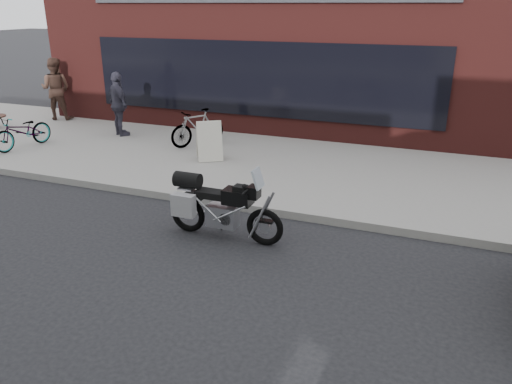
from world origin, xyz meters
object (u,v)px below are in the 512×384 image
at_px(bicycle_front, 23,131).
at_px(cafe_patron_right, 119,104).
at_px(bicycle_rear, 198,128).
at_px(sandwich_sign, 209,140).
at_px(cafe_patron_left, 56,89).
at_px(motorcycle, 217,206).

xyz_separation_m(bicycle_front, cafe_patron_right, (1.54, 1.98, 0.45)).
bearing_deg(bicycle_rear, sandwich_sign, -18.98).
height_order(bicycle_front, cafe_patron_left, cafe_patron_left).
relative_size(bicycle_rear, cafe_patron_right, 0.89).
bearing_deg(bicycle_front, cafe_patron_left, 125.81).
bearing_deg(bicycle_front, cafe_patron_right, 60.49).
bearing_deg(sandwich_sign, bicycle_front, 156.30).
relative_size(bicycle_rear, sandwich_sign, 1.70).
height_order(motorcycle, cafe_patron_left, cafe_patron_left).
bearing_deg(cafe_patron_left, motorcycle, 127.94).
xyz_separation_m(sandwich_sign, cafe_patron_right, (-3.34, 1.16, 0.42)).
bearing_deg(sandwich_sign, bicycle_rear, 96.24).
xyz_separation_m(bicycle_front, cafe_patron_left, (-1.58, 3.05, 0.53)).
distance_m(motorcycle, bicycle_rear, 5.26).
bearing_deg(sandwich_sign, motorcycle, -95.07).
bearing_deg(motorcycle, bicycle_front, 158.86).
height_order(bicycle_front, sandwich_sign, sandwich_sign).
bearing_deg(cafe_patron_right, bicycle_front, 84.72).
xyz_separation_m(motorcycle, bicycle_rear, (-2.71, 4.51, 0.07)).
xyz_separation_m(motorcycle, cafe_patron_right, (-5.21, 4.65, 0.48)).
relative_size(bicycle_rear, cafe_patron_left, 0.82).
height_order(sandwich_sign, cafe_patron_left, cafe_patron_left).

